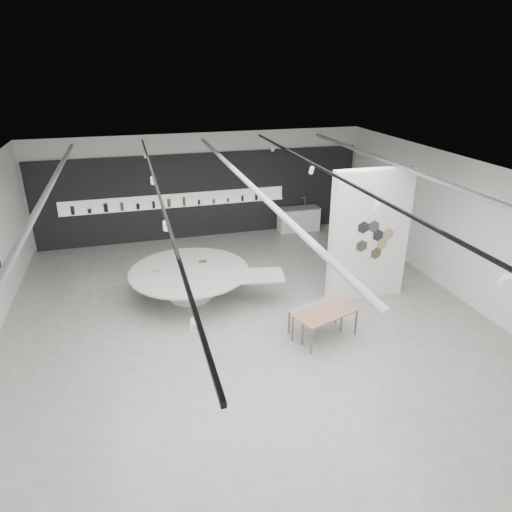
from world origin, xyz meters
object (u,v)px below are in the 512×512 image
object	(u,v)px
sample_table_wood	(325,314)
sample_table_stone	(316,311)
kitchen_counter	(298,219)
display_island	(192,280)
partition_column	(369,235)

from	to	relation	value
sample_table_wood	sample_table_stone	world-z (taller)	sample_table_wood
kitchen_counter	sample_table_wood	bearing A→B (deg)	-105.02
display_island	kitchen_counter	world-z (taller)	kitchen_counter
partition_column	kitchen_counter	bearing A→B (deg)	89.00
sample_table_stone	partition_column	bearing A→B (deg)	34.93
partition_column	kitchen_counter	size ratio (longest dim) A/B	2.22
sample_table_wood	kitchen_counter	distance (m)	7.50
sample_table_stone	sample_table_wood	bearing A→B (deg)	-66.49
sample_table_stone	kitchen_counter	xyz separation A→B (m)	(2.15, 6.94, -0.13)
sample_table_wood	sample_table_stone	distance (m)	0.31
display_island	sample_table_wood	size ratio (longest dim) A/B	2.68
display_island	sample_table_stone	xyz separation A→B (m)	(2.60, -2.60, 0.04)
partition_column	sample_table_wood	world-z (taller)	partition_column
partition_column	display_island	xyz separation A→B (m)	(-4.66, 1.16, -1.26)
display_island	kitchen_counter	bearing A→B (deg)	53.14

